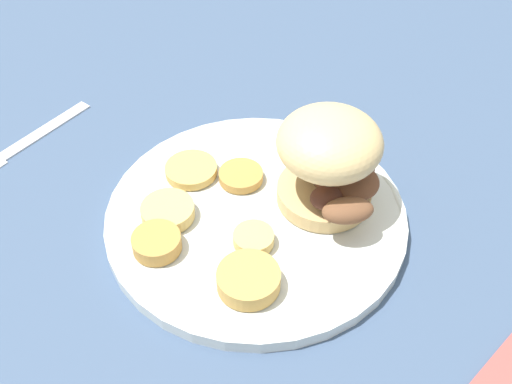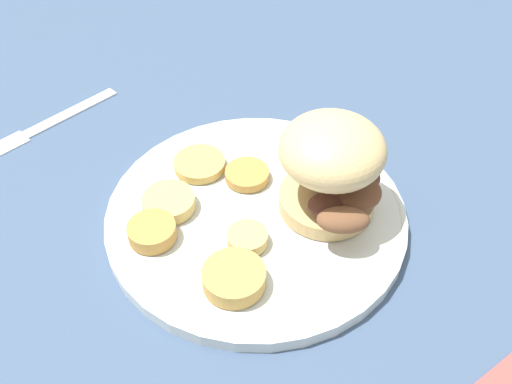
{
  "view_description": "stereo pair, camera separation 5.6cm",
  "coord_description": "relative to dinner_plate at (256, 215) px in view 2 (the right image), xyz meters",
  "views": [
    {
      "loc": [
        0.14,
        -0.37,
        0.44
      ],
      "look_at": [
        0.0,
        0.0,
        0.04
      ],
      "focal_mm": 42.0,
      "sensor_mm": 36.0,
      "label": 1
    },
    {
      "loc": [
        0.19,
        -0.35,
        0.44
      ],
      "look_at": [
        0.0,
        0.0,
        0.04
      ],
      "focal_mm": 42.0,
      "sensor_mm": 36.0,
      "label": 2
    }
  ],
  "objects": [
    {
      "name": "ground_plane",
      "position": [
        0.0,
        0.0,
        -0.01
      ],
      "size": [
        4.0,
        4.0,
        0.0
      ],
      "primitive_type": "plane",
      "color": "#3D5170"
    },
    {
      "name": "dinner_plate",
      "position": [
        0.0,
        0.0,
        0.0
      ],
      "size": [
        0.29,
        0.29,
        0.02
      ],
      "color": "silver",
      "rests_on": "ground_plane"
    },
    {
      "name": "sandwich",
      "position": [
        0.06,
        0.04,
        0.06
      ],
      "size": [
        0.11,
        0.11,
        0.1
      ],
      "color": "tan",
      "rests_on": "dinner_plate"
    },
    {
      "name": "potato_round_0",
      "position": [
        0.01,
        -0.04,
        0.01
      ],
      "size": [
        0.04,
        0.04,
        0.01
      ],
      "primitive_type": "cylinder",
      "color": "#DBB766",
      "rests_on": "dinner_plate"
    },
    {
      "name": "potato_round_1",
      "position": [
        -0.08,
        -0.04,
        0.01
      ],
      "size": [
        0.05,
        0.05,
        0.01
      ],
      "primitive_type": "cylinder",
      "color": "#DBB766",
      "rests_on": "dinner_plate"
    },
    {
      "name": "potato_round_2",
      "position": [
        -0.03,
        0.04,
        0.01
      ],
      "size": [
        0.05,
        0.05,
        0.01
      ],
      "primitive_type": "cylinder",
      "color": "#BC8942",
      "rests_on": "dinner_plate"
    },
    {
      "name": "potato_round_3",
      "position": [
        -0.07,
        -0.08,
        0.01
      ],
      "size": [
        0.05,
        0.05,
        0.02
      ],
      "primitive_type": "cylinder",
      "color": "#BC8942",
      "rests_on": "dinner_plate"
    },
    {
      "name": "potato_round_4",
      "position": [
        -0.08,
        0.03,
        0.01
      ],
      "size": [
        0.05,
        0.05,
        0.01
      ],
      "primitive_type": "cylinder",
      "color": "tan",
      "rests_on": "dinner_plate"
    },
    {
      "name": "potato_round_5",
      "position": [
        0.03,
        -0.09,
        0.02
      ],
      "size": [
        0.06,
        0.06,
        0.02
      ],
      "primitive_type": "cylinder",
      "color": "tan",
      "rests_on": "dinner_plate"
    },
    {
      "name": "fork",
      "position": [
        -0.29,
        0.01,
        -0.01
      ],
      "size": [
        0.07,
        0.18,
        0.0
      ],
      "color": "silver",
      "rests_on": "ground_plane"
    }
  ]
}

